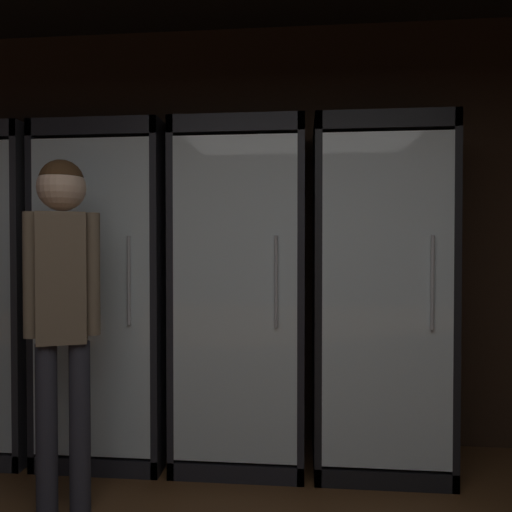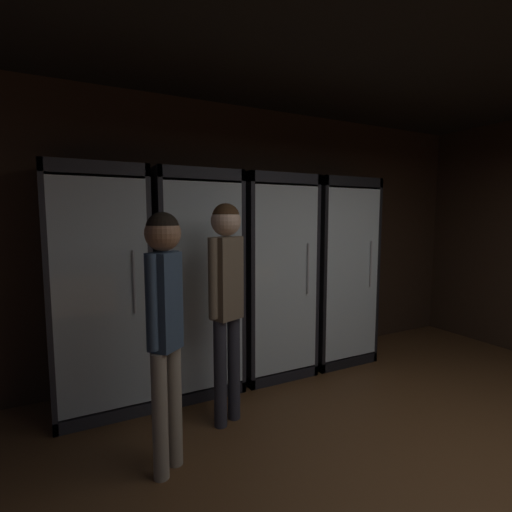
# 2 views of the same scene
# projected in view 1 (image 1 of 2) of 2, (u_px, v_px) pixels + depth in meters

# --- Properties ---
(wall_back) EXTENTS (6.00, 0.06, 2.80)m
(wall_back) POSITION_uv_depth(u_px,v_px,m) (299.00, 235.00, 3.36)
(wall_back) COLOR black
(wall_back) RESTS_ON ground
(cooler_left) EXTENTS (0.77, 0.66, 2.05)m
(cooler_left) POSITION_uv_depth(u_px,v_px,m) (115.00, 296.00, 3.16)
(cooler_left) COLOR black
(cooler_left) RESTS_ON ground
(cooler_center) EXTENTS (0.77, 0.66, 2.05)m
(cooler_center) POSITION_uv_depth(u_px,v_px,m) (243.00, 297.00, 3.08)
(cooler_center) COLOR black
(cooler_center) RESTS_ON ground
(cooler_right) EXTENTS (0.77, 0.66, 2.05)m
(cooler_right) POSITION_uv_depth(u_px,v_px,m) (377.00, 299.00, 3.00)
(cooler_right) COLOR black
(cooler_right) RESTS_ON ground
(shopper_far) EXTENTS (0.33, 0.23, 1.74)m
(shopper_far) POSITION_uv_depth(u_px,v_px,m) (62.00, 287.00, 2.40)
(shopper_far) COLOR #2D2D38
(shopper_far) RESTS_ON ground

